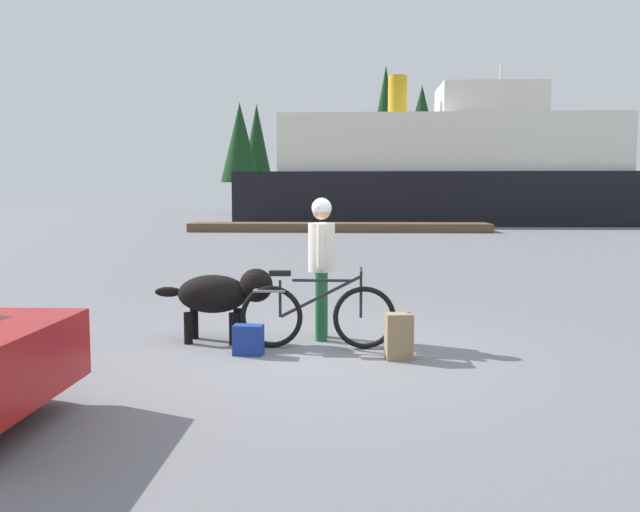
{
  "coord_description": "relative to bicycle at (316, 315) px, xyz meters",
  "views": [
    {
      "loc": [
        0.45,
        -7.08,
        1.74
      ],
      "look_at": [
        0.06,
        0.76,
        1.0
      ],
      "focal_mm": 36.95,
      "sensor_mm": 36.0,
      "label": 1
    }
  ],
  "objects": [
    {
      "name": "ground_plane",
      "position": [
        -0.04,
        -0.25,
        -0.39
      ],
      "size": [
        160.0,
        160.0,
        0.0
      ],
      "primitive_type": "plane",
      "color": "slate"
    },
    {
      "name": "bicycle",
      "position": [
        0.0,
        0.0,
        0.0
      ],
      "size": [
        1.77,
        0.44,
        0.91
      ],
      "color": "black",
      "rests_on": "ground_plane"
    },
    {
      "name": "person_cyclist",
      "position": [
        0.03,
        0.5,
        0.64
      ],
      "size": [
        0.32,
        0.53,
        1.7
      ],
      "color": "#19592D",
      "rests_on": "ground_plane"
    },
    {
      "name": "dog",
      "position": [
        -1.14,
        0.29,
        0.19
      ],
      "size": [
        1.41,
        0.53,
        0.87
      ],
      "color": "black",
      "rests_on": "ground_plane"
    },
    {
      "name": "backpack",
      "position": [
        0.9,
        -0.45,
        -0.14
      ],
      "size": [
        0.3,
        0.24,
        0.49
      ],
      "primitive_type": "cube",
      "rotation": [
        0.0,
        0.0,
        0.13
      ],
      "color": "#8C7251",
      "rests_on": "ground_plane"
    },
    {
      "name": "handbag_pannier",
      "position": [
        -0.72,
        -0.35,
        -0.22
      ],
      "size": [
        0.33,
        0.2,
        0.33
      ],
      "primitive_type": "cube",
      "rotation": [
        0.0,
        0.0,
        -0.07
      ],
      "color": "navy",
      "rests_on": "ground_plane"
    },
    {
      "name": "dock_pier",
      "position": [
        -0.25,
        23.52,
        -0.19
      ],
      "size": [
        13.94,
        2.16,
        0.4
      ],
      "primitive_type": "cube",
      "color": "brown",
      "rests_on": "ground_plane"
    },
    {
      "name": "ferry_boat",
      "position": [
        5.94,
        31.7,
        2.62
      ],
      "size": [
        24.02,
        7.04,
        8.57
      ],
      "color": "black",
      "rests_on": "ground_plane"
    },
    {
      "name": "sailboat_moored",
      "position": [
        9.18,
        33.2,
        0.12
      ],
      "size": [
        7.44,
        2.08,
        9.51
      ],
      "color": "navy",
      "rests_on": "ground_plane"
    },
    {
      "name": "pine_tree_far_left",
      "position": [
        -9.74,
        51.74,
        5.95
      ],
      "size": [
        3.5,
        3.5,
        9.9
      ],
      "color": "#4C331E",
      "rests_on": "ground_plane"
    },
    {
      "name": "pine_tree_center",
      "position": [
        3.19,
        50.86,
        7.68
      ],
      "size": [
        3.42,
        3.42,
        12.82
      ],
      "color": "#4C331E",
      "rests_on": "ground_plane"
    },
    {
      "name": "pine_tree_far_right",
      "position": [
        6.19,
        49.62,
        6.33
      ],
      "size": [
        4.24,
        4.24,
        10.94
      ],
      "color": "#4C331E",
      "rests_on": "ground_plane"
    },
    {
      "name": "pine_tree_mid_back",
      "position": [
        -9.25,
        58.83,
        6.42
      ],
      "size": [
        3.13,
        3.13,
        10.75
      ],
      "color": "#4C331E",
      "rests_on": "ground_plane"
    }
  ]
}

